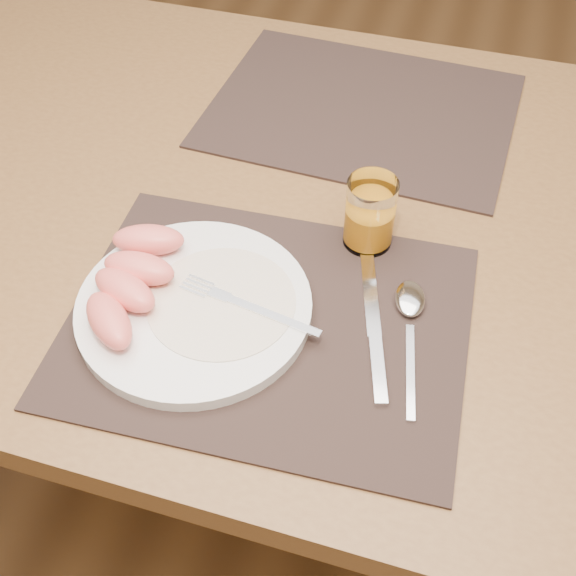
% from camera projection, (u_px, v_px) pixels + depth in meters
% --- Properties ---
extents(ground, '(5.00, 5.00, 0.00)m').
position_uv_depth(ground, '(300.00, 467.00, 1.53)').
color(ground, brown).
rests_on(ground, ground).
extents(table, '(1.40, 0.90, 0.75)m').
position_uv_depth(table, '(306.00, 243.00, 1.03)').
color(table, brown).
rests_on(table, ground).
extents(placemat_near, '(0.47, 0.37, 0.00)m').
position_uv_depth(placemat_near, '(268.00, 323.00, 0.82)').
color(placemat_near, '#2D201C').
rests_on(placemat_near, table).
extents(placemat_far, '(0.46, 0.37, 0.00)m').
position_uv_depth(placemat_far, '(362.00, 110.00, 1.10)').
color(placemat_far, '#2D201C').
rests_on(placemat_far, table).
extents(plate, '(0.27, 0.27, 0.02)m').
position_uv_depth(plate, '(194.00, 307.00, 0.83)').
color(plate, white).
rests_on(plate, placemat_near).
extents(plate_dressing, '(0.17, 0.17, 0.00)m').
position_uv_depth(plate_dressing, '(221.00, 301.00, 0.82)').
color(plate_dressing, white).
rests_on(plate_dressing, plate).
extents(fork, '(0.17, 0.05, 0.00)m').
position_uv_depth(fork, '(238.00, 302.00, 0.82)').
color(fork, silver).
rests_on(fork, plate).
extents(knife, '(0.08, 0.22, 0.01)m').
position_uv_depth(knife, '(375.00, 336.00, 0.80)').
color(knife, silver).
rests_on(knife, placemat_near).
extents(spoon, '(0.06, 0.19, 0.01)m').
position_uv_depth(spoon, '(410.00, 309.00, 0.83)').
color(spoon, silver).
rests_on(spoon, placemat_near).
extents(juice_glass, '(0.06, 0.06, 0.09)m').
position_uv_depth(juice_glass, '(370.00, 216.00, 0.88)').
color(juice_glass, white).
rests_on(juice_glass, placemat_near).
extents(grapefruit_wedges, '(0.10, 0.20, 0.03)m').
position_uv_depth(grapefruit_wedges, '(131.00, 279.00, 0.82)').
color(grapefruit_wedges, '#F27262').
rests_on(grapefruit_wedges, plate).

